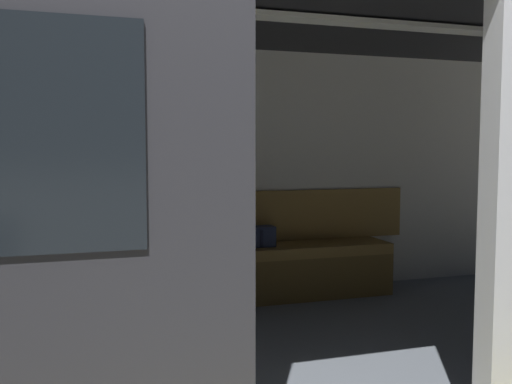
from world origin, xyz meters
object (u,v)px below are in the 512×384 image
Objects in this scene: train_car at (260,111)px; handbag at (259,236)px; person_seated at (205,224)px; book at (164,249)px; grab_pole_door at (233,198)px; bench_seat at (227,262)px.

train_car is 1.54m from handbag.
handbag is (-0.48, -0.09, -0.13)m from person_seated.
book is (0.43, -1.17, -1.04)m from train_car.
train_car reaches higher than handbag.
book is at bearing -20.59° from person_seated.
book is 0.10× the size of grab_pole_door.
bench_seat is 0.38m from person_seated.
book is at bearing -1.67° from handbag.
book is 2.08m from grab_pole_door.
person_seated is 1.94m from grab_pole_door.
book is at bearing -88.76° from grab_pole_door.
book is at bearing -69.56° from train_car.
book is (0.51, -0.07, 0.12)m from bench_seat.
person_seated reaches higher than handbag.
person_seated is at bearing 177.98° from book.
handbag reaches higher than book.
grab_pole_door is (0.39, 0.83, -0.45)m from train_car.
book is (0.79, -0.02, -0.07)m from handbag.
grab_pole_door reaches higher than handbag.
train_car is 5.39× the size of person_seated.
bench_seat is at bearing -164.90° from person_seated.
train_car is at bearing 129.02° from book.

